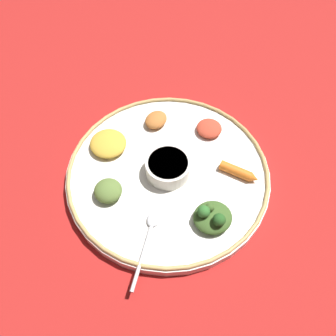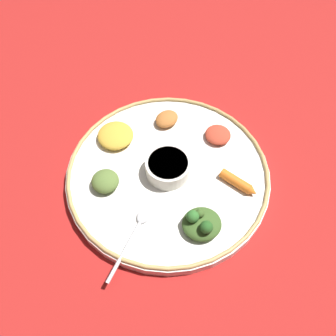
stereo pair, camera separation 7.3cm
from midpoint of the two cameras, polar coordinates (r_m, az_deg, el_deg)
name	(u,v)px [view 1 (the left image)]	position (r m, az deg, el deg)	size (l,w,h in m)	color
ground_plane	(168,178)	(0.76, -2.74, -1.73)	(2.40, 2.40, 0.00)	maroon
platter	(168,175)	(0.75, -2.77, -1.30)	(0.41, 0.41, 0.02)	white
platter_rim	(168,171)	(0.74, -2.82, -0.73)	(0.41, 0.41, 0.01)	tan
center_bowl	(168,167)	(0.73, -2.87, -0.03)	(0.09, 0.09, 0.04)	silver
spoon	(149,236)	(0.68, -6.19, -10.66)	(0.14, 0.09, 0.01)	silver
greens_pile	(212,217)	(0.67, 3.79, -7.81)	(0.09, 0.09, 0.04)	#385623
carrot_near_spoon	(239,172)	(0.74, 8.16, -0.83)	(0.04, 0.08, 0.02)	orange
mound_chickpea	(156,120)	(0.81, -4.47, 7.30)	(0.05, 0.04, 0.02)	#B2662D
mound_berbere_red	(209,128)	(0.80, 3.82, 5.99)	(0.05, 0.05, 0.02)	#B73D28
mound_collards	(108,191)	(0.72, -12.19, -3.69)	(0.05, 0.05, 0.03)	#567033
mound_lentil_yellow	(108,143)	(0.78, -11.93, 3.56)	(0.08, 0.08, 0.02)	gold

